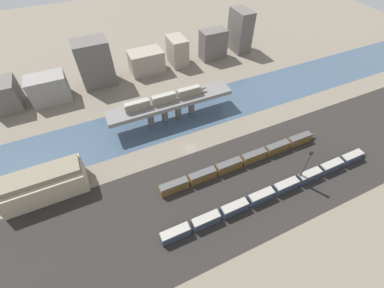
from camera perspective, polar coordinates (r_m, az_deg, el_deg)
ground_plane at (r=104.69m, az=-0.37°, el=-0.85°), size 400.00×400.00×0.00m
railbed_yard at (r=91.94m, az=5.90°, el=-10.98°), size 280.00×42.00×0.01m
river_water at (r=118.53m, az=-4.51°, el=5.92°), size 320.00×26.27×0.01m
bridge at (r=113.59m, az=-4.74°, el=8.88°), size 55.68×9.65×9.70m
train_on_bridge at (r=110.89m, az=-5.70°, el=10.17°), size 37.31×2.71×3.79m
train_yard_near at (r=94.78m, az=18.23°, el=-9.67°), size 85.64×3.08×3.76m
train_yard_mid at (r=99.85m, az=11.52°, el=-3.54°), size 69.17×2.95×4.05m
warehouse_building at (r=101.17m, az=-30.18°, el=-7.69°), size 26.98×11.28×10.49m
signal_tower at (r=96.10m, az=23.61°, el=-4.78°), size 1.00×0.93×16.16m
city_block_far_left at (r=147.48m, az=-36.17°, el=8.70°), size 12.15×13.84×13.57m
city_block_left at (r=142.21m, az=-29.22°, el=10.70°), size 17.38×11.09×12.88m
city_block_center at (r=142.94m, az=-20.78°, el=16.46°), size 16.33×12.06×23.05m
city_block_right at (r=149.46m, az=-10.11°, el=17.60°), size 17.94×11.69×11.80m
city_block_far_right at (r=154.58m, az=-3.29°, el=19.95°), size 8.98×13.45×15.04m
city_block_tall at (r=160.41m, az=4.71°, el=21.20°), size 14.73×8.69×16.41m
city_block_low at (r=170.40m, az=10.64°, el=23.53°), size 8.79×15.11×23.52m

